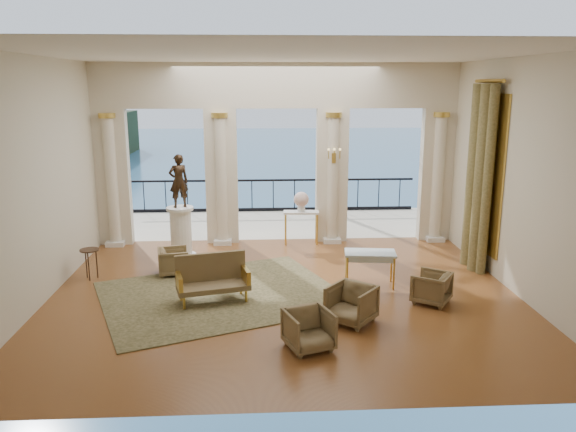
{
  "coord_description": "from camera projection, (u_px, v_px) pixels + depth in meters",
  "views": [
    {
      "loc": [
        -0.48,
        -10.23,
        3.99
      ],
      "look_at": [
        0.11,
        0.6,
        1.43
      ],
      "focal_mm": 35.0,
      "sensor_mm": 36.0,
      "label": 1
    }
  ],
  "objects": [
    {
      "name": "window_frame",
      "position": [
        487.0,
        174.0,
        12.1
      ],
      "size": [
        0.04,
        1.6,
        3.4
      ],
      "primitive_type": "cube",
      "color": "gold",
      "rests_on": "room_walls"
    },
    {
      "name": "palm_tree",
      "position": [
        341.0,
        80.0,
        16.47
      ],
      "size": [
        2.0,
        2.0,
        4.5
      ],
      "color": "#4C3823",
      "rests_on": "terrace"
    },
    {
      "name": "urn",
      "position": [
        301.0,
        200.0,
        14.11
      ],
      "size": [
        0.38,
        0.38,
        0.5
      ],
      "color": "white",
      "rests_on": "console_table"
    },
    {
      "name": "sea",
      "position": [
        262.0,
        165.0,
        70.58
      ],
      "size": [
        160.0,
        160.0,
        0.0
      ],
      "primitive_type": "plane",
      "color": "teal",
      "rests_on": "ground"
    },
    {
      "name": "armchair_d",
      "position": [
        173.0,
        260.0,
        11.99
      ],
      "size": [
        0.68,
        0.71,
        0.63
      ],
      "primitive_type": "imported",
      "rotation": [
        0.0,
        0.0,
        1.76
      ],
      "color": "#40321E",
      "rests_on": "ground"
    },
    {
      "name": "armchair_b",
      "position": [
        351.0,
        302.0,
        9.55
      ],
      "size": [
        0.96,
        0.96,
        0.73
      ],
      "primitive_type": "imported",
      "rotation": [
        0.0,
        0.0,
        -0.69
      ],
      "color": "#40321E",
      "rests_on": "ground"
    },
    {
      "name": "floor",
      "position": [
        284.0,
        295.0,
        10.89
      ],
      "size": [
        9.0,
        9.0,
        0.0
      ],
      "primitive_type": "plane",
      "color": "#4F250F",
      "rests_on": "ground"
    },
    {
      "name": "terrace",
      "position": [
        275.0,
        224.0,
        16.54
      ],
      "size": [
        10.0,
        3.6,
        0.1
      ],
      "primitive_type": "cube",
      "color": "beige",
      "rests_on": "ground"
    },
    {
      "name": "wall_sconce",
      "position": [
        334.0,
        157.0,
        13.86
      ],
      "size": [
        0.3,
        0.11,
        0.33
      ],
      "color": "gold",
      "rests_on": "arcade"
    },
    {
      "name": "rug",
      "position": [
        221.0,
        295.0,
        10.87
      ],
      "size": [
        5.33,
        4.78,
        0.02
      ],
      "primitive_type": "cube",
      "rotation": [
        0.0,
        0.0,
        0.37
      ],
      "color": "#2F321B",
      "rests_on": "ground"
    },
    {
      "name": "console_table",
      "position": [
        301.0,
        217.0,
        14.21
      ],
      "size": [
        0.91,
        0.39,
        0.85
      ],
      "rotation": [
        0.0,
        0.0,
        -0.05
      ],
      "color": "silver",
      "rests_on": "ground"
    },
    {
      "name": "statue",
      "position": [
        179.0,
        181.0,
        12.78
      ],
      "size": [
        0.52,
        0.44,
        1.22
      ],
      "primitive_type": "imported",
      "rotation": [
        0.0,
        0.0,
        3.54
      ],
      "color": "black",
      "rests_on": "pedestal"
    },
    {
      "name": "balustrade",
      "position": [
        273.0,
        198.0,
        17.99
      ],
      "size": [
        9.0,
        0.06,
        1.03
      ],
      "color": "black",
      "rests_on": "terrace"
    },
    {
      "name": "armchair_a",
      "position": [
        309.0,
        328.0,
        8.6
      ],
      "size": [
        0.84,
        0.81,
        0.69
      ],
      "primitive_type": "imported",
      "rotation": [
        0.0,
        0.0,
        0.35
      ],
      "color": "#40321E",
      "rests_on": "ground"
    },
    {
      "name": "armchair_c",
      "position": [
        431.0,
        286.0,
        10.43
      ],
      "size": [
        0.84,
        0.85,
        0.65
      ],
      "primitive_type": "imported",
      "rotation": [
        0.0,
        0.0,
        -2.17
      ],
      "color": "#40321E",
      "rests_on": "ground"
    },
    {
      "name": "pedestal",
      "position": [
        181.0,
        234.0,
        13.06
      ],
      "size": [
        0.67,
        0.67,
        1.22
      ],
      "color": "silver",
      "rests_on": "ground"
    },
    {
      "name": "curtain",
      "position": [
        479.0,
        178.0,
        12.11
      ],
      "size": [
        0.33,
        1.4,
        4.09
      ],
      "color": "brown",
      "rests_on": "ground"
    },
    {
      "name": "settee",
      "position": [
        212.0,
        278.0,
        10.52
      ],
      "size": [
        1.44,
        0.88,
        0.89
      ],
      "rotation": [
        0.0,
        0.0,
        0.25
      ],
      "color": "#40321E",
      "rests_on": "ground"
    },
    {
      "name": "game_table",
      "position": [
        370.0,
        255.0,
        11.3
      ],
      "size": [
        1.07,
        0.67,
        0.7
      ],
      "rotation": [
        0.0,
        0.0,
        -0.12
      ],
      "color": "#A1BCCF",
      "rests_on": "ground"
    },
    {
      "name": "room_walls",
      "position": [
        287.0,
        154.0,
        9.14
      ],
      "size": [
        9.0,
        9.0,
        9.0
      ],
      "color": "beige",
      "rests_on": "ground"
    },
    {
      "name": "arcade",
      "position": [
        277.0,
        142.0,
        14.01
      ],
      "size": [
        9.0,
        0.56,
        4.5
      ],
      "color": "beige",
      "rests_on": "ground"
    },
    {
      "name": "headland",
      "position": [
        45.0,
        135.0,
        78.03
      ],
      "size": [
        22.0,
        18.0,
        6.0
      ],
      "primitive_type": "cube",
      "color": "black",
      "rests_on": "sea"
    },
    {
      "name": "side_table",
      "position": [
        90.0,
        254.0,
        11.66
      ],
      "size": [
        0.4,
        0.4,
        0.65
      ],
      "color": "black",
      "rests_on": "ground"
    }
  ]
}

